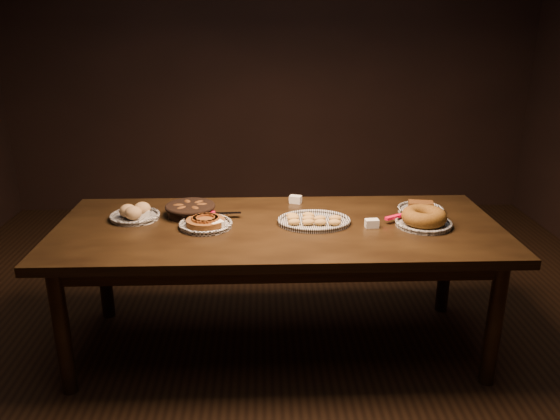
{
  "coord_description": "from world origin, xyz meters",
  "views": [
    {
      "loc": [
        -0.09,
        -2.76,
        1.79
      ],
      "look_at": [
        0.01,
        0.05,
        0.82
      ],
      "focal_mm": 35.0,
      "sensor_mm": 36.0,
      "label": 1
    }
  ],
  "objects_px": {
    "madeleine_platter": "(313,221)",
    "bundt_cake_plate": "(424,219)",
    "buffet_table": "(278,238)",
    "apple_tart_plate": "(206,223)"
  },
  "relations": [
    {
      "from": "apple_tart_plate",
      "to": "bundt_cake_plate",
      "type": "xyz_separation_m",
      "value": [
        1.17,
        -0.02,
        0.02
      ]
    },
    {
      "from": "bundt_cake_plate",
      "to": "apple_tart_plate",
      "type": "bearing_deg",
      "value": 167.51
    },
    {
      "from": "madeleine_platter",
      "to": "bundt_cake_plate",
      "type": "xyz_separation_m",
      "value": [
        0.59,
        -0.05,
        0.02
      ]
    },
    {
      "from": "madeleine_platter",
      "to": "bundt_cake_plate",
      "type": "bearing_deg",
      "value": -19.53
    },
    {
      "from": "madeleine_platter",
      "to": "bundt_cake_plate",
      "type": "relative_size",
      "value": 1.11
    },
    {
      "from": "buffet_table",
      "to": "madeleine_platter",
      "type": "height_order",
      "value": "madeleine_platter"
    },
    {
      "from": "buffet_table",
      "to": "madeleine_platter",
      "type": "xyz_separation_m",
      "value": [
        0.19,
        0.02,
        0.09
      ]
    },
    {
      "from": "apple_tart_plate",
      "to": "madeleine_platter",
      "type": "height_order",
      "value": "apple_tart_plate"
    },
    {
      "from": "apple_tart_plate",
      "to": "madeleine_platter",
      "type": "xyz_separation_m",
      "value": [
        0.58,
        0.03,
        -0.0
      ]
    },
    {
      "from": "buffet_table",
      "to": "bundt_cake_plate",
      "type": "bearing_deg",
      "value": -2.51
    }
  ]
}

